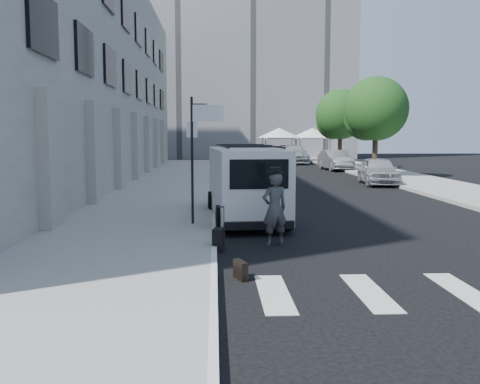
{
  "coord_description": "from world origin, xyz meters",
  "views": [
    {
      "loc": [
        -1.97,
        -11.59,
        2.64
      ],
      "look_at": [
        -1.4,
        0.68,
        1.3
      ],
      "focal_mm": 40.0,
      "sensor_mm": 36.0,
      "label": 1
    }
  ],
  "objects": [
    {
      "name": "ground",
      "position": [
        0.0,
        0.0,
        0.0
      ],
      "size": [
        120.0,
        120.0,
        0.0
      ],
      "primitive_type": "plane",
      "color": "black",
      "rests_on": "ground"
    },
    {
      "name": "sidewalk_left",
      "position": [
        -4.25,
        16.0,
        0.07
      ],
      "size": [
        4.5,
        48.0,
        0.15
      ],
      "primitive_type": "cube",
      "color": "gray",
      "rests_on": "ground"
    },
    {
      "name": "sidewalk_right",
      "position": [
        9.0,
        20.0,
        0.07
      ],
      "size": [
        4.0,
        56.0,
        0.15
      ],
      "primitive_type": "cube",
      "color": "gray",
      "rests_on": "ground"
    },
    {
      "name": "building_left",
      "position": [
        -11.5,
        18.0,
        6.0
      ],
      "size": [
        10.0,
        44.0,
        12.0
      ],
      "primitive_type": "cube",
      "color": "gray",
      "rests_on": "ground"
    },
    {
      "name": "building_far",
      "position": [
        2.0,
        50.0,
        12.5
      ],
      "size": [
        22.0,
        12.0,
        25.0
      ],
      "primitive_type": "cube",
      "color": "slate",
      "rests_on": "ground"
    },
    {
      "name": "sign_pole",
      "position": [
        -2.36,
        3.2,
        2.65
      ],
      "size": [
        1.03,
        0.07,
        3.5
      ],
      "color": "black",
      "rests_on": "sidewalk_left"
    },
    {
      "name": "tree_near",
      "position": [
        7.5,
        20.15,
        3.97
      ],
      "size": [
        3.8,
        3.83,
        6.03
      ],
      "color": "black",
      "rests_on": "ground"
    },
    {
      "name": "tree_far",
      "position": [
        7.5,
        29.15,
        3.97
      ],
      "size": [
        3.8,
        3.83,
        6.03
      ],
      "color": "black",
      "rests_on": "ground"
    },
    {
      "name": "tent_left",
      "position": [
        4.0,
        38.0,
        2.71
      ],
      "size": [
        4.0,
        4.0,
        3.2
      ],
      "color": "black",
      "rests_on": "ground"
    },
    {
      "name": "tent_right",
      "position": [
        7.2,
        38.5,
        2.71
      ],
      "size": [
        4.0,
        4.0,
        3.2
      ],
      "color": "black",
      "rests_on": "ground"
    },
    {
      "name": "businessman",
      "position": [
        -0.56,
        0.9,
        0.87
      ],
      "size": [
        0.74,
        0.61,
        1.74
      ],
      "primitive_type": "imported",
      "rotation": [
        0.0,
        0.0,
        3.5
      ],
      "color": "#3C3C3E",
      "rests_on": "ground"
    },
    {
      "name": "briefcase",
      "position": [
        -1.52,
        -2.09,
        0.17
      ],
      "size": [
        0.26,
        0.45,
        0.34
      ],
      "primitive_type": "cube",
      "rotation": [
        0.0,
        0.0,
        0.35
      ],
      "color": "black",
      "rests_on": "ground"
    },
    {
      "name": "suitcase",
      "position": [
        -1.9,
        0.25,
        0.27
      ],
      "size": [
        0.3,
        0.4,
        1.01
      ],
      "rotation": [
        0.0,
        0.0,
        -0.23
      ],
      "color": "black",
      "rests_on": "ground"
    },
    {
      "name": "cargo_van",
      "position": [
        -1.05,
        4.7,
        1.14
      ],
      "size": [
        2.37,
        5.92,
        2.2
      ],
      "rotation": [
        0.0,
        0.0,
        0.07
      ],
      "color": "silver",
      "rests_on": "ground"
    },
    {
      "name": "parked_car_a",
      "position": [
        6.55,
        15.88,
        0.73
      ],
      "size": [
        2.16,
        4.43,
        1.45
      ],
      "primitive_type": "imported",
      "rotation": [
        0.0,
        0.0,
        -0.11
      ],
      "color": "#A5A7AD",
      "rests_on": "ground"
    },
    {
      "name": "parked_car_b",
      "position": [
        6.8,
        26.96,
        0.73
      ],
      "size": [
        1.88,
        4.54,
        1.46
      ],
      "primitive_type": "imported",
      "rotation": [
        0.0,
        0.0,
        0.08
      ],
      "color": "#5B5D63",
      "rests_on": "ground"
    },
    {
      "name": "parked_car_c",
      "position": [
        5.08,
        35.83,
        0.82
      ],
      "size": [
        2.48,
        5.74,
        1.65
      ],
      "primitive_type": "imported",
      "rotation": [
        0.0,
        0.0,
        -0.03
      ],
      "color": "#9FA2A7",
      "rests_on": "ground"
    }
  ]
}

